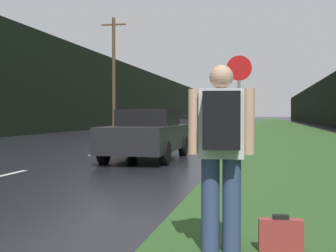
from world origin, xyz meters
The scene contains 13 objects.
grass_verge centered at (7.16, 40.00, 0.01)m, with size 6.00×240.00×0.02m, color #2D5123.
lane_stripe_c centered at (0.00, 13.70, 0.00)m, with size 0.12×3.00×0.01m, color silver.
lane_stripe_d centered at (0.00, 20.70, 0.00)m, with size 0.12×3.00×0.01m, color silver.
lane_stripe_e centered at (0.00, 27.70, 0.00)m, with size 0.12×3.00×0.01m, color silver.
treeline_far_side centered at (-10.16, 50.00, 3.42)m, with size 2.00×140.00×6.85m, color black.
utility_pole_far centered at (-5.31, 30.87, 4.28)m, with size 1.80×0.24×8.29m.
stop_sign centered at (4.72, 10.05, 1.63)m, with size 0.62×0.07×2.72m.
hitchhiker_with_backpack centered at (4.93, 2.65, 0.98)m, with size 0.59×0.44×1.71m.
suitcase centered at (5.46, 2.81, 0.16)m, with size 0.40×0.14×0.35m.
car_passing_near centered at (2.08, 11.33, 0.71)m, with size 1.82×4.40×1.41m.
car_passing_far centered at (2.08, 37.22, 0.76)m, with size 1.93×4.29×1.51m.
car_oncoming centered at (-2.08, 44.03, 0.68)m, with size 2.04×4.20×1.35m.
delivery_truck centered at (-2.08, 64.57, 1.76)m, with size 2.46×7.47×3.34m.
Camera 1 is at (5.30, -1.53, 1.26)m, focal length 50.00 mm.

